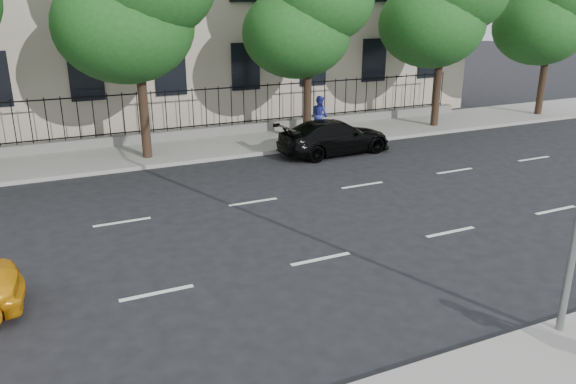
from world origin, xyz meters
name	(u,v)px	position (x,y,z in m)	size (l,w,h in m)	color
ground	(378,307)	(0.00, 0.00, 0.00)	(120.00, 120.00, 0.00)	black
far_sidewalk	(192,149)	(0.00, 14.00, 0.07)	(60.00, 4.00, 0.15)	gray
lane_markings	(283,227)	(0.00, 4.75, 0.01)	(49.60, 4.62, 0.01)	silver
iron_fence	(181,127)	(0.00, 15.70, 0.65)	(30.00, 0.50, 2.20)	slate
tree_d	(307,4)	(5.04, 13.36, 5.84)	(5.34, 4.94, 8.84)	#382619
tree_f	(552,2)	(19.04, 13.36, 5.88)	(5.52, 5.12, 9.01)	#382619
black_sedan	(334,137)	(5.18, 11.07, 0.70)	(1.96, 4.82, 1.40)	black
pedestrian_far	(320,115)	(6.01, 13.94, 1.03)	(0.85, 0.66, 1.75)	#2B3294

